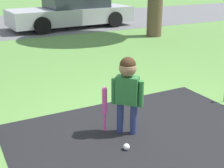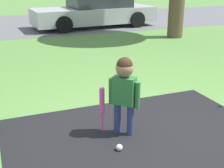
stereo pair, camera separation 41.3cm
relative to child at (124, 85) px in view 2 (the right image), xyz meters
The scene contains 6 objects.
ground_plane 0.71m from the child, ahead, with size 60.00×60.00×0.00m, color #5B8C42.
street_strip 9.64m from the child, 88.28° to the left, with size 40.00×6.00×0.01m.
child is the anchor object (origin of this frame).
baseball_bat 0.38m from the child, 143.48° to the left, with size 0.07×0.07×0.60m.
sports_ball 0.73m from the child, 120.69° to the right, with size 0.08×0.08×0.08m.
parked_car 8.35m from the child, 73.62° to the left, with size 4.59×1.97×1.13m.
Camera 2 is at (-1.73, -3.18, 1.92)m, focal length 50.00 mm.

